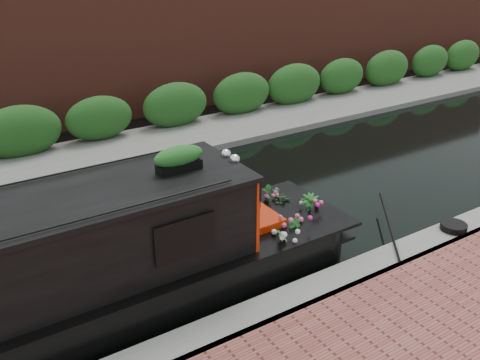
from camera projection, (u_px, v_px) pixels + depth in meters
ground at (190, 221)px, 10.60m from camera, size 80.00×80.00×0.00m
near_bank_coping at (292, 311)px, 8.07m from camera, size 40.00×0.60×0.50m
far_bank_path at (114, 155)px, 13.81m from camera, size 40.00×2.40×0.34m
far_hedge at (102, 145)px, 14.50m from camera, size 40.00×1.10×2.80m
far_brick_wall at (78, 124)px, 16.11m from camera, size 40.00×1.00×8.00m
rope_fender at (324, 228)px, 10.07m from camera, size 0.31×0.36×0.31m
coiled_mooring_rope at (454, 227)px, 9.78m from camera, size 0.48×0.48×0.12m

